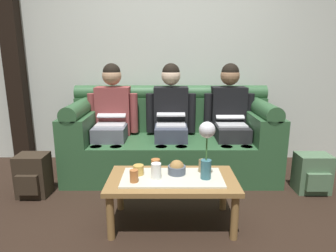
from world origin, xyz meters
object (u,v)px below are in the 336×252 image
snack_bowl (176,168)px  backpack_left (32,176)px  cup_near_right (203,166)px  coffee_table (171,184)px  cup_far_right (155,171)px  flower_vase (206,144)px  couch (170,140)px  person_right (229,115)px  cup_far_center (133,176)px  backpack_right (312,173)px  person_left (111,115)px  person_middle (170,115)px  cup_near_left (138,170)px  cup_far_left (155,166)px

snack_bowl → backpack_left: bearing=162.8°
cup_near_right → coffee_table: bearing=-157.0°
cup_near_right → cup_far_right: (-0.38, -0.13, 0.01)m
flower_vase → backpack_left: flower_vase is taller
couch → cup_near_right: (0.25, -0.97, 0.07)m
person_right → cup_far_center: size_ratio=13.09×
coffee_table → person_right: bearing=58.7°
flower_vase → cup_far_right: 0.43m
cup_far_center → backpack_right: size_ratio=0.25×
snack_bowl → cup_near_right: size_ratio=1.47×
person_left → coffee_table: bearing=-58.7°
couch → person_middle: size_ratio=1.83×
coffee_table → cup_far_center: 0.31m
cup_near_left → snack_bowl: bearing=3.1°
backpack_right → person_left: bearing=165.7°
person_middle → cup_near_right: size_ratio=12.82×
cup_far_center → cup_far_right: 0.17m
cup_far_left → backpack_right: bearing=17.3°
cup_near_right → backpack_right: 1.23m
cup_near_left → cup_far_left: 0.14m
flower_vase → backpack_right: flower_vase is taller
person_right → cup_near_right: 1.06m
couch → cup_far_left: size_ratio=20.24×
person_right → flower_vase: person_right is taller
person_left → cup_far_center: person_left is taller
person_right → snack_bowl: size_ratio=8.69×
flower_vase → snack_bowl: size_ratio=3.14×
person_left → cup_near_left: bearing=-69.2°
coffee_table → cup_near_left: bearing=170.6°
flower_vase → cup_far_left: 0.46m
cup_near_left → cup_far_right: size_ratio=0.70×
backpack_right → backpack_left: bearing=-178.3°
person_middle → coffee_table: 1.12m
person_middle → cup_far_left: person_middle is taller
cup_far_left → person_middle: bearing=82.4°
person_right → backpack_left: (-1.96, -0.60, -0.46)m
cup_near_left → cup_near_right: bearing=7.1°
flower_vase → cup_near_left: flower_vase is taller
cup_near_left → backpack_right: cup_near_left is taller
person_middle → cup_far_left: 1.01m
person_right → cup_far_right: size_ratio=10.46×
cup_far_center → backpack_right: cup_far_center is taller
cup_far_center → cup_far_left: (0.15, 0.18, 0.01)m
cup_far_left → cup_near_left: bearing=-161.8°
cup_near_left → cup_far_right: cup_far_right is taller
snack_bowl → cup_far_left: bearing=170.9°
cup_far_right → backpack_left: bearing=157.2°
person_middle → backpack_right: 1.54m
cup_far_right → backpack_right: size_ratio=0.31×
cup_far_center → cup_near_right: bearing=20.3°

